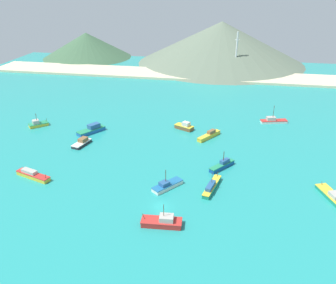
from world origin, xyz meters
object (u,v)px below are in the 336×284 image
at_px(fishing_boat_8, 332,196).
at_px(fishing_boat_6, 212,187).
at_px(fishing_boat_5, 167,185).
at_px(fishing_boat_7, 222,165).
at_px(fishing_boat_0, 209,135).
at_px(fishing_boat_4, 162,222).
at_px(fishing_boat_1, 38,124).
at_px(fishing_boat_10, 92,130).
at_px(radio_tower, 236,53).
at_px(fishing_boat_3, 185,127).
at_px(fishing_boat_11, 32,175).
at_px(fishing_boat_2, 273,121).
at_px(fishing_boat_9, 82,143).

bearing_deg(fishing_boat_8, fishing_boat_6, -177.27).
relative_size(fishing_boat_5, fishing_boat_7, 1.03).
bearing_deg(fishing_boat_0, fishing_boat_4, -97.59).
distance_m(fishing_boat_5, fishing_boat_6, 11.59).
relative_size(fishing_boat_1, fishing_boat_10, 0.68).
bearing_deg(fishing_boat_10, radio_tower, 61.93).
relative_size(fishing_boat_1, fishing_boat_8, 0.66).
xyz_separation_m(fishing_boat_3, fishing_boat_6, (12.48, -38.12, -0.23)).
bearing_deg(fishing_boat_4, fishing_boat_6, 59.75).
xyz_separation_m(fishing_boat_4, fishing_boat_8, (39.55, 18.01, -0.24)).
height_order(fishing_boat_1, fishing_boat_6, fishing_boat_6).
distance_m(fishing_boat_3, fishing_boat_7, 30.12).
xyz_separation_m(fishing_boat_11, radio_tower, (53.15, 123.60, 11.16)).
bearing_deg(fishing_boat_1, fishing_boat_8, -17.18).
height_order(fishing_boat_2, fishing_boat_6, fishing_boat_2).
bearing_deg(fishing_boat_5, radio_tower, 82.61).
bearing_deg(fishing_boat_8, radio_tower, 102.10).
xyz_separation_m(fishing_boat_6, fishing_boat_7, (2.23, 11.84, 0.07)).
relative_size(fishing_boat_8, fishing_boat_11, 0.96).
bearing_deg(fishing_boat_8, fishing_boat_2, 101.83).
xyz_separation_m(fishing_boat_8, fishing_boat_11, (-78.71, -4.37, 0.11)).
bearing_deg(fishing_boat_5, fishing_boat_10, 136.96).
xyz_separation_m(fishing_boat_6, fishing_boat_11, (-48.83, -2.95, -0.03)).
xyz_separation_m(fishing_boat_7, fishing_boat_10, (-46.61, 17.50, 0.19)).
relative_size(fishing_boat_8, radio_tower, 0.45).
xyz_separation_m(fishing_boat_6, fishing_boat_10, (-44.38, 29.34, 0.25)).
bearing_deg(fishing_boat_0, fishing_boat_8, -43.24).
height_order(fishing_boat_3, fishing_boat_10, fishing_boat_10).
bearing_deg(fishing_boat_7, fishing_boat_9, 171.03).
distance_m(fishing_boat_1, fishing_boat_10, 21.75).
relative_size(fishing_boat_3, fishing_boat_6, 0.66).
height_order(fishing_boat_0, radio_tower, radio_tower).
distance_m(fishing_boat_0, fishing_boat_1, 62.93).
bearing_deg(fishing_boat_9, fishing_boat_7, -8.97).
bearing_deg(fishing_boat_7, fishing_boat_0, 104.59).
distance_m(fishing_boat_6, fishing_boat_9, 47.74).
height_order(fishing_boat_9, radio_tower, radio_tower).
distance_m(fishing_boat_4, fishing_boat_10, 57.57).
distance_m(fishing_boat_0, fishing_boat_8, 45.31).
bearing_deg(fishing_boat_9, fishing_boat_6, -23.58).
height_order(fishing_boat_2, fishing_boat_11, fishing_boat_2).
xyz_separation_m(fishing_boat_0, fishing_boat_10, (-41.24, -3.13, 0.23)).
xyz_separation_m(fishing_boat_2, fishing_boat_9, (-63.34, -31.44, -0.01)).
relative_size(fishing_boat_0, fishing_boat_8, 0.94).
relative_size(fishing_boat_2, fishing_boat_10, 1.00).
distance_m(fishing_boat_0, fishing_boat_11, 57.81).
distance_m(fishing_boat_6, fishing_boat_7, 12.05).
distance_m(fishing_boat_5, fishing_boat_11, 37.36).
distance_m(fishing_boat_4, fishing_boat_11, 41.47).
bearing_deg(radio_tower, fishing_boat_5, -97.39).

